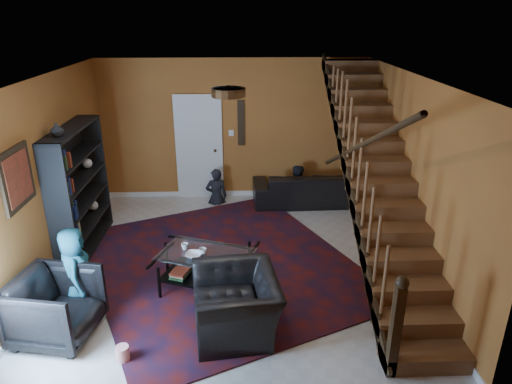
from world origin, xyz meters
TOP-DOWN VIEW (x-y plane):
  - floor at (0.00, 0.00)m, footprint 5.50×5.50m
  - room at (-1.33, 1.33)m, footprint 5.50×5.50m
  - staircase at (2.12, -0.00)m, footprint 0.95×5.02m
  - bookshelf at (-2.40, 0.60)m, footprint 0.35×1.80m
  - door at (-0.70, 2.73)m, footprint 0.82×0.05m
  - framed_picture at (-2.57, -0.90)m, footprint 0.04×0.74m
  - wall_hanging at (0.15, 2.73)m, footprint 0.14×0.03m
  - ceiling_fixture at (0.00, -0.80)m, footprint 0.40×0.40m
  - rug at (-0.16, -0.06)m, footprint 5.04×5.30m
  - sofa at (1.50, 2.30)m, footprint 2.25×0.94m
  - armchair_left at (-2.05, -1.64)m, footprint 1.04×1.02m
  - armchair_right at (0.06, -1.59)m, footprint 1.12×1.24m
  - person_adult_a at (-0.36, 2.35)m, footprint 0.45×0.32m
  - person_adult_b at (1.24, 2.35)m, footprint 0.66×0.54m
  - person_child at (-1.95, -1.16)m, footprint 0.51×0.65m
  - coffee_table at (-0.37, -0.58)m, footprint 1.46×1.14m
  - cup_a at (-0.41, -0.62)m, footprint 0.13×0.13m
  - cup_b at (-0.67, -0.46)m, footprint 0.11×0.11m
  - bowl at (-0.52, -0.67)m, footprint 0.26×0.26m
  - vase at (-2.41, 0.10)m, footprint 0.18×0.18m
  - popcorn_bucket at (-1.20, -2.10)m, footprint 0.20×0.20m

SIDE VIEW (x-z plane):
  - floor at x=0.00m, z-range 0.00..0.00m
  - rug at x=-0.16m, z-range 0.00..0.02m
  - room at x=-1.33m, z-range -2.70..2.80m
  - popcorn_bucket at x=-1.20m, z-range 0.02..0.19m
  - person_adult_a at x=-0.36m, z-range -0.45..0.73m
  - person_adult_b at x=1.24m, z-range -0.45..0.78m
  - coffee_table at x=-0.37m, z-range 0.04..0.53m
  - sofa at x=1.50m, z-range 0.00..0.65m
  - armchair_right at x=0.06m, z-range 0.00..0.73m
  - armchair_left at x=-2.05m, z-range 0.00..0.81m
  - bowl at x=-0.52m, z-range 0.49..0.54m
  - cup_b at x=-0.67m, z-range 0.49..0.58m
  - cup_a at x=-0.41m, z-range 0.49..0.58m
  - person_child at x=-1.95m, z-range 0.00..1.18m
  - bookshelf at x=-2.40m, z-range -0.04..1.96m
  - door at x=-0.70m, z-range 0.00..2.05m
  - staircase at x=2.12m, z-range -0.19..2.99m
  - wall_hanging at x=0.15m, z-range 1.10..2.00m
  - framed_picture at x=-2.57m, z-range 1.38..2.12m
  - vase at x=-2.41m, z-range 2.00..2.19m
  - ceiling_fixture at x=0.00m, z-range 2.69..2.79m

